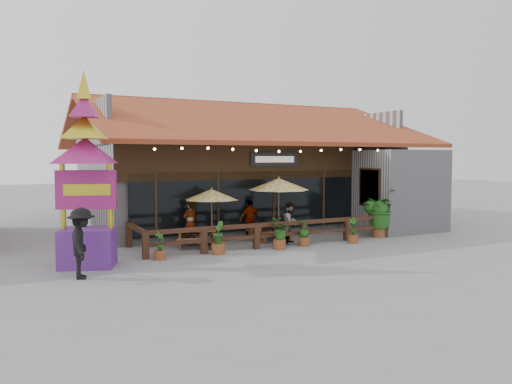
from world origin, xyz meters
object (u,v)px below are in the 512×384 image
picnic_table_right (269,229)px  thai_sign_tower (86,156)px  umbrella_right (279,184)px  picnic_table_left (197,235)px  pedestrian (82,243)px  tropical_plant (379,210)px  umbrella_left (212,195)px

picnic_table_right → thai_sign_tower: size_ratio=0.25×
umbrella_right → picnic_table_left: (-3.38, 0.01, -1.77)m
picnic_table_left → pedestrian: size_ratio=0.91×
picnic_table_left → tropical_plant: bearing=-8.1°
umbrella_right → picnic_table_right: umbrella_right is taller
picnic_table_left → umbrella_right: bearing=-0.1°
picnic_table_right → tropical_plant: bearing=-16.2°
umbrella_left → pedestrian: umbrella_left is taller
umbrella_left → tropical_plant: umbrella_left is taller
picnic_table_left → thai_sign_tower: 5.18m
umbrella_left → picnic_table_right: bearing=-1.8°
umbrella_left → pedestrian: bearing=-147.4°
umbrella_right → picnic_table_left: 3.81m
umbrella_right → picnic_table_left: umbrella_right is taller
umbrella_left → thai_sign_tower: size_ratio=0.37×
umbrella_right → thai_sign_tower: (-7.41, -1.51, 1.10)m
picnic_table_left → pedestrian: pedestrian is taller
umbrella_right → pedestrian: (-7.76, -2.94, -1.26)m
umbrella_left → picnic_table_left: (-0.67, -0.29, -1.44)m
picnic_table_right → thai_sign_tower: 7.86m
picnic_table_right → thai_sign_tower: thai_sign_tower is taller
picnic_table_left → picnic_table_right: size_ratio=1.10×
umbrella_left → picnic_table_right: size_ratio=1.45×
umbrella_right → picnic_table_left: bearing=179.9°
umbrella_left → picnic_table_left: umbrella_left is taller
tropical_plant → picnic_table_right: bearing=163.8°
picnic_table_right → tropical_plant: size_ratio=0.80×
umbrella_right → picnic_table_right: size_ratio=1.93×
picnic_table_left → tropical_plant: tropical_plant is taller
umbrella_left → umbrella_right: 2.74m
picnic_table_left → tropical_plant: 7.61m
picnic_table_right → pedestrian: 8.13m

